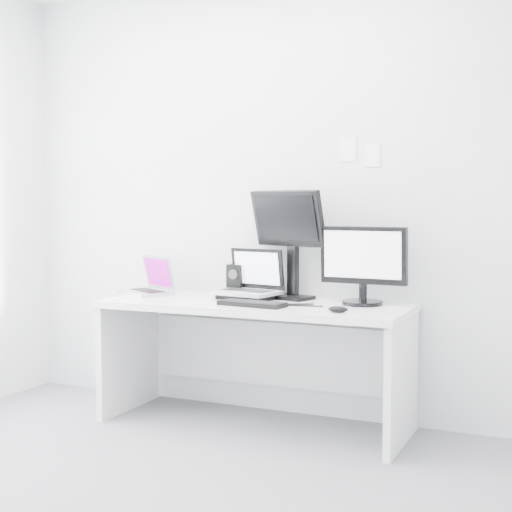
# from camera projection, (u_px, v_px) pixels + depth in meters

# --- Properties ---
(ground) EXTENTS (3.60, 3.60, 0.00)m
(ground) POSITION_uv_depth(u_px,v_px,m) (136.00, 503.00, 3.25)
(ground) COLOR #59595D
(ground) RESTS_ON ground
(back_wall) EXTENTS (3.60, 0.00, 3.60)m
(back_wall) POSITION_uv_depth(u_px,v_px,m) (278.00, 196.00, 4.61)
(back_wall) COLOR silver
(back_wall) RESTS_ON ground
(desk) EXTENTS (1.80, 0.70, 0.73)m
(desk) POSITION_uv_depth(u_px,v_px,m) (254.00, 364.00, 4.36)
(desk) COLOR white
(desk) RESTS_ON ground
(macbook) EXTENTS (0.42, 0.39, 0.25)m
(macbook) POSITION_uv_depth(u_px,v_px,m) (145.00, 274.00, 4.70)
(macbook) COLOR silver
(macbook) RESTS_ON desk
(speaker) EXTENTS (0.11, 0.11, 0.19)m
(speaker) POSITION_uv_depth(u_px,v_px,m) (236.00, 280.00, 4.65)
(speaker) COLOR black
(speaker) RESTS_ON desk
(dell_laptop) EXTENTS (0.42, 0.35, 0.31)m
(dell_laptop) POSITION_uv_depth(u_px,v_px,m) (246.00, 274.00, 4.45)
(dell_laptop) COLOR #9FA2A6
(dell_laptop) RESTS_ON desk
(rear_monitor) EXTENTS (0.52, 0.31, 0.67)m
(rear_monitor) POSITION_uv_depth(u_px,v_px,m) (290.00, 243.00, 4.45)
(rear_monitor) COLOR black
(rear_monitor) RESTS_ON desk
(samsung_monitor) EXTENTS (0.51, 0.26, 0.46)m
(samsung_monitor) POSITION_uv_depth(u_px,v_px,m) (363.00, 264.00, 4.20)
(samsung_monitor) COLOR black
(samsung_monitor) RESTS_ON desk
(keyboard) EXTENTS (0.40, 0.18, 0.03)m
(keyboard) POSITION_uv_depth(u_px,v_px,m) (252.00, 304.00, 4.16)
(keyboard) COLOR black
(keyboard) RESTS_ON desk
(mouse) EXTENTS (0.12, 0.09, 0.03)m
(mouse) POSITION_uv_depth(u_px,v_px,m) (338.00, 309.00, 3.91)
(mouse) COLOR black
(mouse) RESTS_ON desk
(wall_note_0) EXTENTS (0.10, 0.00, 0.14)m
(wall_note_0) POSITION_uv_depth(u_px,v_px,m) (348.00, 149.00, 4.40)
(wall_note_0) COLOR white
(wall_note_0) RESTS_ON back_wall
(wall_note_1) EXTENTS (0.09, 0.00, 0.13)m
(wall_note_1) POSITION_uv_depth(u_px,v_px,m) (372.00, 156.00, 4.34)
(wall_note_1) COLOR white
(wall_note_1) RESTS_ON back_wall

